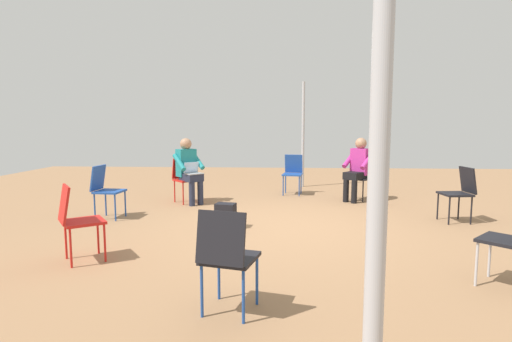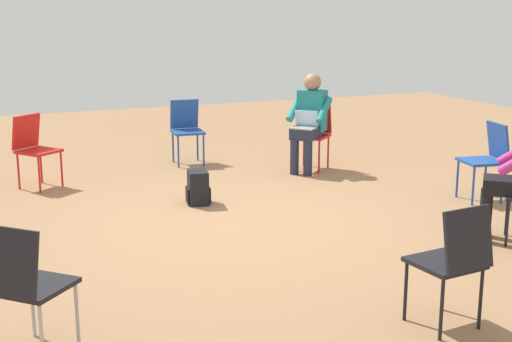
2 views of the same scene
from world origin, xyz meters
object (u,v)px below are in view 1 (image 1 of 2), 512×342
Objects in this scene: chair_east at (460,190)px; person_with_laptop at (189,167)px; backpack_near_laptop_user at (226,217)px; chair_northeast at (362,175)px; chair_northwest at (185,177)px; chair_south at (227,254)px; chair_west at (105,188)px; person_in_magenta at (358,166)px; chair_north at (293,171)px; chair_southwest at (77,217)px.

chair_east is 0.69× the size of person_with_laptop.
chair_northeast is at bearing 44.22° from backpack_near_laptop_user.
chair_northwest is 0.26m from person_with_laptop.
chair_northwest is 0.69× the size of person_with_laptop.
chair_northwest and chair_south have the same top height.
chair_south is 2.36× the size of backpack_near_laptop_user.
chair_northwest is at bearing -90.00° from person_with_laptop.
chair_west is at bearing 140.95° from chair_south.
person_with_laptop reaches higher than chair_west.
person_with_laptop is at bearing 48.58° from person_in_magenta.
person_in_magenta is (1.24, -0.71, 0.20)m from chair_north.
chair_southwest is 5.29m from person_in_magenta.
backpack_near_laptop_user is at bearing 85.01° from person_in_magenta.
chair_southwest is (0.58, -2.02, 0.00)m from chair_west.
chair_northwest is 2.22m from backpack_near_laptop_user.
chair_east is at bearing 122.60° from person_with_laptop.
chair_northeast is 3.41m from person_with_laptop.
chair_west and chair_north have the same top height.
chair_east is at bearing 9.10° from backpack_near_laptop_user.
person_with_laptop is 1.00× the size of person_in_magenta.
chair_southwest is at bearing 161.75° from chair_south.
chair_northeast is at bearing 145.08° from chair_northwest.
chair_southwest is 0.69× the size of person_in_magenta.
person_with_laptop reaches higher than chair_southwest.
chair_northwest is at bearing 48.10° from chair_northeast.
chair_northwest is at bearing 67.23° from chair_east.
chair_northeast is 3.39m from backpack_near_laptop_user.
chair_northeast reaches higher than backpack_near_laptop_user.
chair_south is (2.36, -3.15, 0.00)m from chair_west.
chair_northeast is 0.69× the size of person_with_laptop.
person_with_laptop is (-3.36, -0.56, 0.20)m from chair_northeast.
chair_southwest is 0.69× the size of person_with_laptop.
chair_northwest is 1.00× the size of chair_southwest.
chair_northwest is 1.00× the size of chair_east.
chair_east is at bearing 167.35° from person_in_magenta.
chair_northwest is 3.38m from person_in_magenta.
chair_west is 1.00× the size of chair_east.
person_in_magenta is at bearing 143.19° from chair_northwest.
person_in_magenta is (3.25, 0.43, 0.00)m from person_with_laptop.
person_in_magenta reaches higher than chair_west.
chair_northeast is 1.00× the size of chair_southwest.
backpack_near_laptop_user is (1.42, 1.52, -0.34)m from chair_southwest.
chair_east is 0.69× the size of person_in_magenta.
person_in_magenta is at bearing 98.79° from chair_southwest.
chair_northeast is at bearing 25.64° from chair_east.
chair_northwest is 3.50m from chair_northeast.
chair_west is at bearing 14.57° from chair_northwest.
chair_northeast is 5.45m from chair_southwest.
person_in_magenta is (3.73, 3.75, 0.20)m from chair_southwest.
person_with_laptop is at bearing 90.00° from chair_northwest.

